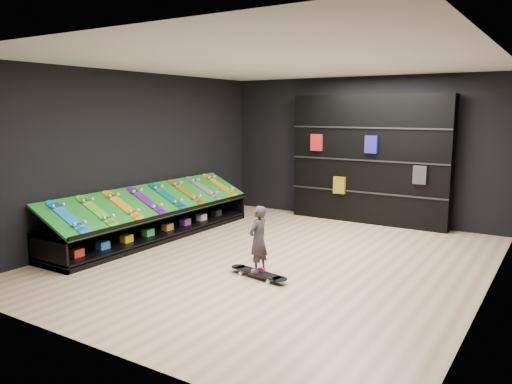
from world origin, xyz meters
The scene contains 19 objects.
floor centered at (0.00, 0.00, 0.00)m, with size 6.00×7.00×0.01m, color beige.
ceiling centered at (0.00, 0.00, 3.00)m, with size 6.00×7.00×0.01m, color white.
wall_back centered at (0.00, 3.50, 1.50)m, with size 6.00×0.02×3.00m, color black.
wall_front centered at (0.00, -3.50, 1.50)m, with size 6.00×0.02×3.00m, color black.
wall_left centered at (-3.00, 0.00, 1.50)m, with size 0.02×7.00×3.00m, color black.
wall_right centered at (3.00, 0.00, 1.50)m, with size 0.02×7.00×3.00m, color black.
display_rack centered at (-2.55, 0.00, 0.25)m, with size 0.90×4.50×0.50m, color black, non-canonical shape.
turf_ramp centered at (-2.50, 0.00, 0.71)m, with size 1.00×4.50×0.04m, color #0F6416.
back_shelving centered at (0.27, 3.32, 1.31)m, with size 3.27×0.38×2.62m, color black.
floor_skateboard centered at (0.23, -0.89, 0.04)m, with size 0.98×0.22×0.09m, color black, non-canonical shape.
child centered at (0.23, -0.89, 0.37)m, with size 0.21×0.15×0.56m, color black.
display_board_0 centered at (-2.49, -1.90, 0.74)m, with size 0.98×0.22×0.09m, color blue, non-canonical shape.
display_board_1 centered at (-2.49, -1.36, 0.74)m, with size 0.98×0.22×0.09m, color green, non-canonical shape.
display_board_2 centered at (-2.49, -0.81, 0.74)m, with size 0.98×0.22×0.09m, color orange, non-canonical shape.
display_board_3 centered at (-2.49, -0.27, 0.74)m, with size 0.98×0.22×0.09m, color purple, non-canonical shape.
display_board_4 centered at (-2.49, 0.27, 0.74)m, with size 0.98×0.22×0.09m, color #0C8C99, non-canonical shape.
display_board_5 centered at (-2.49, 0.81, 0.74)m, with size 0.98×0.22×0.09m, color yellow, non-canonical shape.
display_board_6 centered at (-2.49, 1.36, 0.74)m, with size 0.98×0.22×0.09m, color black, non-canonical shape.
display_board_7 centered at (-2.49, 1.90, 0.74)m, with size 0.98×0.22×0.09m, color yellow, non-canonical shape.
Camera 1 is at (3.77, -6.53, 2.30)m, focal length 35.00 mm.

